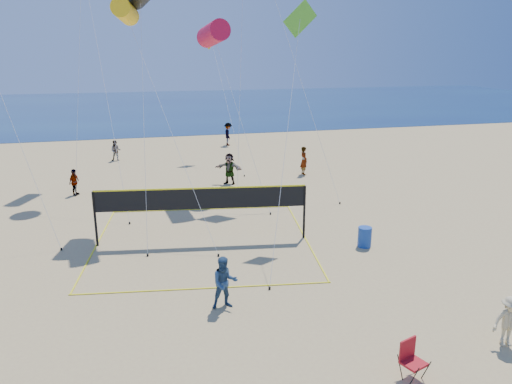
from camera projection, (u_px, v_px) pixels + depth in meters
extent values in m
cube|color=#10224F|center=(142.00, 107.00, 69.05)|extent=(140.00, 50.00, 0.03)
imported|color=navy|center=(225.00, 283.00, 15.68)|extent=(0.84, 0.66, 1.72)
imported|color=tan|center=(509.00, 321.00, 13.70)|extent=(1.01, 0.66, 1.48)
imported|color=gray|center=(74.00, 182.00, 27.81)|extent=(0.71, 0.95, 1.49)
imported|color=gray|center=(229.00, 169.00, 30.06)|extent=(1.73, 1.49, 1.88)
imported|color=gray|center=(304.00, 161.00, 32.25)|extent=(0.49, 0.70, 1.84)
imported|color=gray|center=(116.00, 151.00, 36.27)|extent=(0.83, 0.70, 1.50)
imported|color=gray|center=(228.00, 134.00, 41.93)|extent=(0.83, 1.30, 1.91)
cube|color=#A9131B|center=(414.00, 363.00, 12.35)|extent=(0.69, 0.66, 0.06)
cube|color=#A9131B|center=(407.00, 348.00, 12.44)|extent=(0.54, 0.24, 0.55)
cylinder|color=black|center=(414.00, 378.00, 12.13)|extent=(0.12, 0.27, 0.72)
cylinder|color=black|center=(401.00, 369.00, 12.45)|extent=(0.12, 0.27, 0.72)
cylinder|color=black|center=(425.00, 371.00, 12.36)|extent=(0.12, 0.27, 0.72)
cylinder|color=black|center=(412.00, 363.00, 12.68)|extent=(0.12, 0.27, 0.72)
cylinder|color=#173E97|center=(365.00, 237.00, 20.67)|extent=(0.60, 0.60, 0.84)
cylinder|color=black|center=(95.00, 219.00, 20.55)|extent=(0.10, 0.10, 2.34)
cylinder|color=black|center=(304.00, 212.00, 21.43)|extent=(0.10, 0.10, 2.34)
cube|color=black|center=(201.00, 199.00, 20.79)|extent=(8.68, 1.25, 0.88)
cube|color=#FFF21A|center=(201.00, 188.00, 20.65)|extent=(8.68, 1.26, 0.06)
cube|color=#FFF21A|center=(203.00, 289.00, 17.13)|extent=(8.88, 1.31, 0.02)
cube|color=#FFF21A|center=(203.00, 209.00, 25.50)|extent=(8.88, 1.31, 0.02)
cylinder|color=silver|center=(21.00, 146.00, 20.18)|extent=(2.56, 2.72, 8.15)
cylinder|color=black|center=(61.00, 249.00, 20.36)|extent=(0.08, 0.08, 0.10)
cylinder|color=silver|center=(144.00, 117.00, 20.85)|extent=(0.51, 5.27, 10.29)
cylinder|color=black|center=(148.00, 255.00, 19.78)|extent=(0.08, 0.08, 0.10)
cylinder|color=yellow|center=(125.00, 12.00, 22.15)|extent=(1.27, 2.20, 1.13)
cylinder|color=silver|center=(169.00, 127.00, 20.96)|extent=(2.95, 6.14, 9.46)
cylinder|color=black|center=(218.00, 255.00, 19.77)|extent=(0.08, 0.08, 0.10)
cube|color=green|center=(300.00, 19.00, 20.94)|extent=(1.58, 0.21, 1.56)
cylinder|color=silver|center=(286.00, 140.00, 19.00)|extent=(2.99, 6.15, 9.09)
cylinder|color=black|center=(269.00, 288.00, 17.07)|extent=(0.08, 0.08, 0.10)
cylinder|color=silver|center=(301.00, 83.00, 26.30)|extent=(3.16, 4.29, 12.28)
cylinder|color=black|center=(340.00, 203.00, 26.39)|extent=(0.08, 0.08, 0.10)
cylinder|color=silver|center=(105.00, 90.00, 25.00)|extent=(1.53, 7.40, 11.79)
cylinder|color=black|center=(130.00, 223.00, 23.38)|extent=(0.08, 0.08, 0.10)
cylinder|color=silver|center=(240.00, 86.00, 26.85)|extent=(1.64, 5.34, 11.86)
cylinder|color=black|center=(237.00, 206.00, 25.84)|extent=(0.08, 0.08, 0.10)
cylinder|color=silver|center=(79.00, 74.00, 28.52)|extent=(1.14, 5.28, 12.92)
cylinder|color=black|center=(75.00, 195.00, 27.74)|extent=(0.08, 0.08, 0.10)
cube|color=yellow|center=(211.00, 39.00, 36.12)|extent=(1.47, 0.37, 1.49)
cylinder|color=silver|center=(227.00, 103.00, 34.08)|extent=(0.82, 7.15, 8.52)
cylinder|color=black|center=(244.00, 176.00, 32.04)|extent=(0.08, 0.08, 0.10)
cylinder|color=red|center=(213.00, 34.00, 26.39)|extent=(1.48, 2.80, 1.46)
cylinder|color=silver|center=(241.00, 121.00, 25.56)|extent=(1.88, 4.86, 8.63)
cylinder|color=black|center=(270.00, 214.00, 24.72)|extent=(0.08, 0.08, 0.10)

